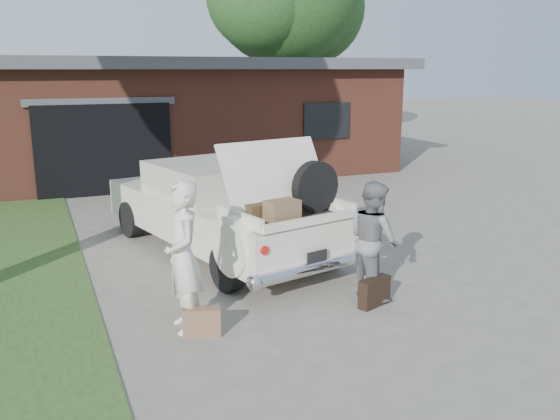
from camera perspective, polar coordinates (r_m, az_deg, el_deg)
name	(u,v)px	position (r m, az deg, el deg)	size (l,w,h in m)	color
ground	(297,299)	(8.03, 1.68, -8.58)	(90.00, 90.00, 0.00)	gray
house	(173,113)	(18.74, -10.28, 9.13)	(12.80, 7.80, 3.30)	brown
sedan	(221,208)	(9.93, -5.70, 0.23)	(3.11, 5.44, 2.01)	white
woman_left	(183,257)	(6.95, -9.30, -4.50)	(0.65, 0.43, 1.78)	silver
woman_right	(374,240)	(7.99, 8.99, -2.84)	(0.77, 0.60, 1.58)	slate
suitcase_left	(202,322)	(7.00, -7.51, -10.64)	(0.44, 0.14, 0.34)	brown
suitcase_right	(374,292)	(7.86, 9.08, -7.79)	(0.49, 0.15, 0.38)	black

